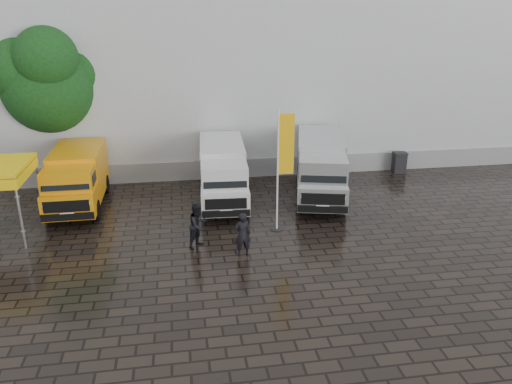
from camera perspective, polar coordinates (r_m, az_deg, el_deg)
The scene contains 11 objects.
ground at distance 19.56m, azimuth 4.30°, elevation -5.48°, with size 120.00×120.00×0.00m, color black.
exhibition_hall at distance 33.78m, azimuth 1.61°, elevation 16.07°, with size 44.00×16.00×12.00m, color silver.
hall_plinth at distance 27.03m, azimuth 4.63°, elevation 3.05°, with size 44.00×0.15×1.00m, color gray.
van_yellow at distance 23.69m, azimuth -19.74°, elevation 1.31°, with size 2.10×5.45×2.52m, color orange, non-canonical shape.
van_white at distance 23.01m, azimuth -3.82°, elevation 2.06°, with size 2.00×6.01×2.61m, color silver, non-canonical shape.
van_silver at distance 23.67m, azimuth 7.38°, elevation 2.65°, with size 2.12×6.36×2.76m, color silver, non-canonical shape.
flagpole at distance 19.46m, azimuth 3.03°, elevation 3.15°, with size 0.88×0.50×4.94m.
tree at distance 26.79m, azimuth -22.80°, elevation 11.68°, with size 4.50×4.50×8.07m.
wheelie_bin at distance 28.39m, azimuth 16.05°, elevation 3.29°, with size 0.68×0.68×1.13m, color black.
person_front at distance 18.02m, azimuth -1.55°, elevation -4.86°, with size 0.61×0.40×1.66m, color black.
person_tent at distance 18.77m, azimuth -6.63°, elevation -3.80°, with size 0.84×0.66×1.74m, color black.
Camera 1 is at (-4.21, -17.11, 8.49)m, focal length 35.00 mm.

